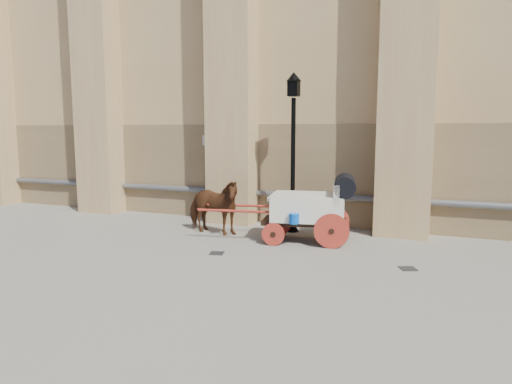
% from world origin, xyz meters
% --- Properties ---
extents(ground, '(90.00, 90.00, 0.00)m').
position_xyz_m(ground, '(0.00, 0.00, 0.00)').
color(ground, slate).
rests_on(ground, ground).
extents(horse, '(1.90, 1.06, 1.52)m').
position_xyz_m(horse, '(-0.82, 1.90, 0.76)').
color(horse, '#59321B').
rests_on(horse, ground).
extents(carriage, '(4.07, 1.75, 1.73)m').
position_xyz_m(carriage, '(1.96, 2.03, 0.93)').
color(carriage, black).
rests_on(carriage, ground).
extents(street_lamp, '(0.41, 0.41, 4.37)m').
position_xyz_m(street_lamp, '(1.11, 2.99, 2.34)').
color(street_lamp, black).
rests_on(street_lamp, ground).
extents(drain_grate_near, '(0.39, 0.39, 0.01)m').
position_xyz_m(drain_grate_near, '(0.19, 0.12, 0.01)').
color(drain_grate_near, black).
rests_on(drain_grate_near, ground).
extents(drain_grate_far, '(0.42, 0.42, 0.01)m').
position_xyz_m(drain_grate_far, '(4.36, 0.52, 0.01)').
color(drain_grate_far, black).
rests_on(drain_grate_far, ground).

